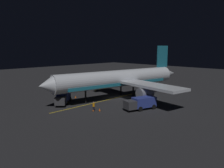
% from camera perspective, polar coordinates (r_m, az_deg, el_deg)
% --- Properties ---
extents(ground_plane, '(180.00, 180.00, 0.20)m').
position_cam_1_polar(ground_plane, '(51.26, 1.58, -3.72)').
color(ground_plane, '#242427').
extents(apron_guide_stripe, '(0.79, 26.83, 0.01)m').
position_cam_1_polar(apron_guide_stripe, '(48.83, -2.07, -4.25)').
color(apron_guide_stripe, gold).
rests_on(apron_guide_stripe, ground_plane).
extents(airliner, '(32.79, 37.42, 11.93)m').
position_cam_1_polar(airliner, '(50.82, 2.15, 1.27)').
color(airliner, silver).
rests_on(airliner, ground_plane).
extents(baggage_truck, '(6.08, 6.01, 2.31)m').
position_cam_1_polar(baggage_truck, '(47.04, -12.36, -3.47)').
color(baggage_truck, navy).
rests_on(baggage_truck, ground_plane).
extents(catering_truck, '(3.76, 6.52, 2.29)m').
position_cam_1_polar(catering_truck, '(42.00, 7.46, -4.88)').
color(catering_truck, navy).
rests_on(catering_truck, ground_plane).
extents(ground_crew_worker, '(0.40, 0.40, 1.74)m').
position_cam_1_polar(ground_crew_worker, '(40.80, -4.71, -5.71)').
color(ground_crew_worker, black).
rests_on(ground_crew_worker, ground_plane).
extents(traffic_cone_near_left, '(0.50, 0.50, 0.55)m').
position_cam_1_polar(traffic_cone_near_left, '(51.88, -9.31, -3.29)').
color(traffic_cone_near_left, '#EA590F').
rests_on(traffic_cone_near_left, ground_plane).
extents(traffic_cone_near_right, '(0.50, 0.50, 0.55)m').
position_cam_1_polar(traffic_cone_near_right, '(40.86, -3.19, -6.60)').
color(traffic_cone_near_right, '#EA590F').
rests_on(traffic_cone_near_right, ground_plane).
extents(traffic_cone_under_wing, '(0.50, 0.50, 0.55)m').
position_cam_1_polar(traffic_cone_under_wing, '(40.93, -4.78, -6.59)').
color(traffic_cone_under_wing, '#EA590F').
rests_on(traffic_cone_under_wing, ground_plane).
extents(traffic_cone_far, '(0.50, 0.50, 0.55)m').
position_cam_1_polar(traffic_cone_far, '(44.53, 7.42, -5.33)').
color(traffic_cone_far, '#EA590F').
rests_on(traffic_cone_far, ground_plane).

